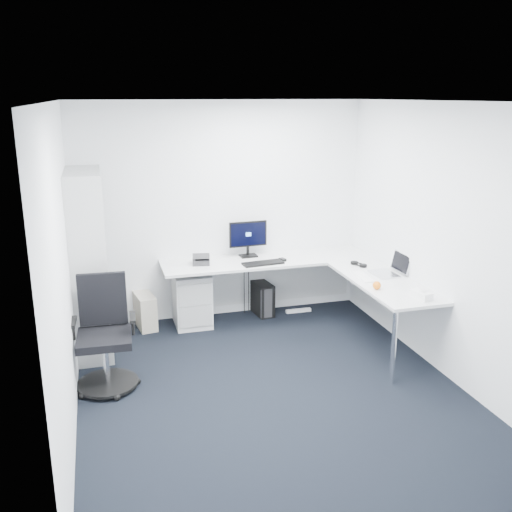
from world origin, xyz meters
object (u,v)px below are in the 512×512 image
object	(u,v)px
bookshelf	(88,263)
task_chair	(104,336)
l_desk	(280,298)
laptop	(384,264)
monitor	(248,239)

from	to	relation	value
bookshelf	task_chair	distance (m)	1.08
l_desk	laptop	bearing A→B (deg)	-31.30
l_desk	bookshelf	xyz separation A→B (m)	(-2.17, 0.05, 0.60)
task_chair	monitor	world-z (taller)	monitor
l_desk	task_chair	distance (m)	2.27
l_desk	task_chair	size ratio (longest dim) A/B	2.48
l_desk	task_chair	world-z (taller)	task_chair
task_chair	monitor	xyz separation A→B (m)	(1.81, 1.45, 0.48)
l_desk	bookshelf	size ratio (longest dim) A/B	1.36
monitor	laptop	distance (m)	1.72
bookshelf	task_chair	size ratio (longest dim) A/B	1.82
bookshelf	task_chair	world-z (taller)	bookshelf
l_desk	monitor	bearing A→B (deg)	115.93
bookshelf	l_desk	bearing A→B (deg)	-1.32
bookshelf	laptop	distance (m)	3.27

